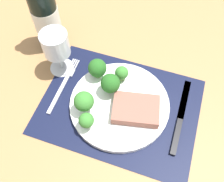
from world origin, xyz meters
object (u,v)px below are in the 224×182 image
(steak, at_px, (136,109))
(wine_bottle, at_px, (45,14))
(knife, at_px, (180,121))
(wine_glass, at_px, (56,46))
(fork, at_px, (64,84))
(plate, at_px, (120,104))

(steak, height_order, wine_bottle, wine_bottle)
(steak, xyz_separation_m, knife, (0.12, 0.02, -0.03))
(steak, xyz_separation_m, wine_glass, (-0.25, 0.08, 0.06))
(fork, relative_size, wine_bottle, 0.59)
(steak, bearing_deg, knife, 8.11)
(plate, xyz_separation_m, steak, (0.05, -0.01, 0.02))
(fork, bearing_deg, steak, -8.03)
(plate, distance_m, wine_bottle, 0.33)
(steak, height_order, fork, steak)
(knife, height_order, wine_bottle, wine_bottle)
(wine_bottle, bearing_deg, wine_glass, -50.24)
(knife, relative_size, wine_bottle, 0.71)
(steak, distance_m, knife, 0.12)
(plate, bearing_deg, steak, -13.56)
(knife, distance_m, wine_bottle, 0.47)
(wine_glass, bearing_deg, fork, -60.43)
(wine_bottle, bearing_deg, plate, -29.14)
(fork, xyz_separation_m, wine_glass, (-0.03, 0.05, 0.09))
(knife, bearing_deg, wine_glass, 168.53)
(plate, height_order, knife, plate)
(plate, relative_size, steak, 2.24)
(knife, bearing_deg, wine_bottle, 159.81)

